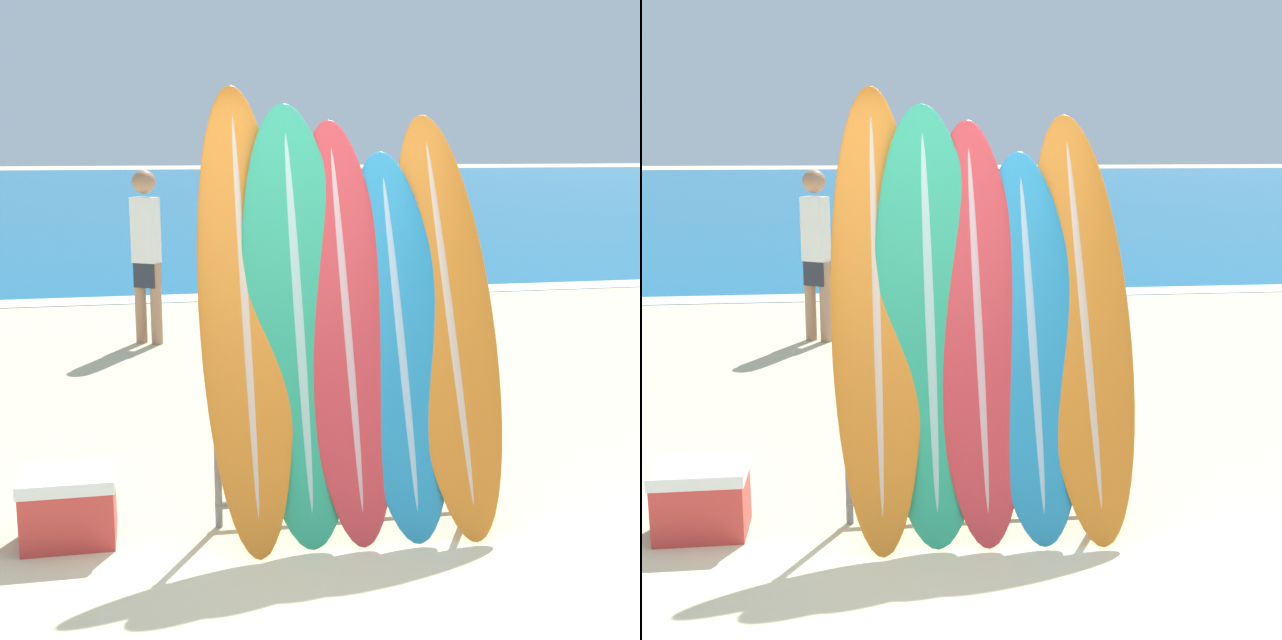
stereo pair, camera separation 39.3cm
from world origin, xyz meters
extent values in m
plane|color=beige|center=(0.00, 0.00, 0.00)|extent=(160.00, 160.00, 0.00)
cube|color=#146693|center=(0.00, 37.74, 0.00)|extent=(120.00, 60.00, 0.00)
cube|color=white|center=(0.00, 8.04, 0.01)|extent=(120.00, 0.60, 0.01)
cylinder|color=slate|center=(-0.46, 0.74, 0.47)|extent=(0.04, 0.04, 0.93)
cylinder|color=slate|center=(0.97, 0.74, 0.47)|extent=(0.04, 0.04, 0.93)
cylinder|color=slate|center=(0.26, 0.74, 0.91)|extent=(1.47, 0.04, 0.04)
cylinder|color=slate|center=(0.26, 0.74, 0.12)|extent=(1.47, 0.04, 0.04)
ellipsoid|color=orange|center=(-0.29, 0.84, 1.19)|extent=(0.49, 1.19, 2.37)
ellipsoid|color=beige|center=(-0.29, 0.84, 1.19)|extent=(0.09, 1.15, 2.28)
ellipsoid|color=#289E70|center=(-0.01, 0.80, 1.13)|extent=(0.59, 0.99, 2.27)
ellipsoid|color=#9AC3B3|center=(-0.01, 0.80, 1.13)|extent=(0.11, 0.96, 2.18)
ellipsoid|color=red|center=(0.25, 0.78, 1.09)|extent=(0.50, 1.02, 2.18)
ellipsoid|color=#D59E9F|center=(0.25, 0.78, 1.09)|extent=(0.09, 0.99, 2.10)
ellipsoid|color=teal|center=(0.53, 0.75, 1.00)|extent=(0.53, 0.97, 2.01)
ellipsoid|color=#98BACC|center=(0.53, 0.75, 1.00)|extent=(0.10, 0.94, 1.93)
ellipsoid|color=orange|center=(0.83, 0.81, 1.11)|extent=(0.53, 1.17, 2.22)
ellipsoid|color=beige|center=(0.83, 0.81, 1.11)|extent=(0.09, 1.13, 2.13)
cylinder|color=tan|center=(1.24, 5.36, 0.41)|extent=(0.12, 0.12, 0.83)
cylinder|color=tan|center=(1.10, 5.25, 0.41)|extent=(0.12, 0.12, 0.83)
cube|color=#282D38|center=(1.17, 5.30, 0.70)|extent=(0.27, 0.26, 0.25)
cube|color=gold|center=(1.17, 5.30, 1.15)|extent=(0.30, 0.28, 0.65)
sphere|color=tan|center=(1.17, 5.30, 1.63)|extent=(0.23, 0.23, 0.23)
cylinder|color=#A87A5B|center=(-0.86, 5.44, 0.42)|extent=(0.12, 0.12, 0.84)
cylinder|color=#A87A5B|center=(-0.71, 5.34, 0.42)|extent=(0.12, 0.12, 0.84)
cube|color=#282D38|center=(-0.79, 5.39, 0.72)|extent=(0.28, 0.25, 0.25)
cube|color=white|center=(-0.79, 5.39, 1.17)|extent=(0.30, 0.27, 0.66)
sphere|color=#A87A5B|center=(-0.79, 5.39, 1.66)|extent=(0.24, 0.24, 0.24)
cube|color=red|center=(-1.23, 0.72, 0.15)|extent=(0.47, 0.36, 0.31)
cube|color=white|center=(-1.23, 0.72, 0.34)|extent=(0.49, 0.37, 0.07)
camera|label=1|loc=(-0.79, -3.78, 2.04)|focal=50.00mm
camera|label=2|loc=(-0.41, -3.84, 2.04)|focal=50.00mm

